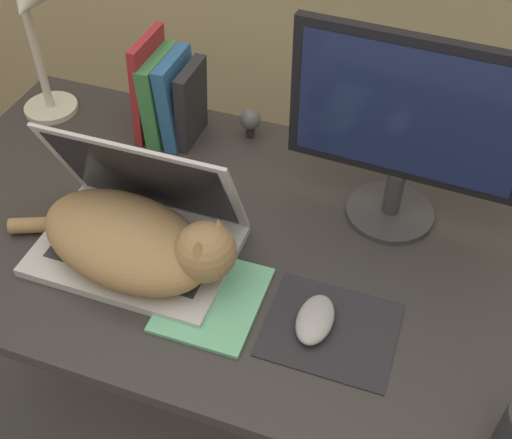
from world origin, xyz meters
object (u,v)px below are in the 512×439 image
Objects in this scene: external_monitor at (407,127)px; webcam at (250,120)px; cat at (135,241)px; book_row at (169,96)px; computer_mouse at (315,319)px; laptop at (139,229)px; notepad at (212,299)px; desk_lamp at (33,22)px.

external_monitor is 6.09× the size of webcam.
book_row is at bearing 105.83° from cat.
external_monitor reaches higher than webcam.
computer_mouse is at bearing -58.49° from webcam.
book_row reaches higher than webcam.
laptop is 1.82× the size of notepad.
laptop is at bearing 156.48° from notepad.
laptop reaches higher than cat.
desk_lamp is at bearing 153.27° from computer_mouse.
computer_mouse is 0.28× the size of desk_lamp.
book_row is 3.34× the size of webcam.
laptop is 0.97× the size of desk_lamp.
external_monitor is at bearing -23.00° from webcam.
cat is 0.18m from notepad.
external_monitor reaches higher than cat.
external_monitor is 0.83m from desk_lamp.
computer_mouse is 0.56m from webcam.
cat reaches higher than notepad.
book_row is at bearing 122.68° from notepad.
computer_mouse is at bearing -42.16° from book_row.
laptop is at bearing 112.63° from cat.
computer_mouse is 0.64m from book_row.
computer_mouse is 1.51× the size of webcam.
webcam is at bearing 121.51° from computer_mouse.
notepad is at bearing -11.92° from cat.
cat is (0.02, -0.05, 0.02)m from laptop.
desk_lamp is at bearing 140.91° from laptop.
cat is 1.24× the size of desk_lamp.
book_row is (-0.47, 0.42, 0.09)m from computer_mouse.
webcam is (0.18, 0.05, -0.06)m from book_row.
book_row reaches higher than computer_mouse.
external_monitor is 0.39m from computer_mouse.
laptop is 1.54× the size of book_row.
webcam is at bearing 101.77° from notepad.
cat is 4.37× the size of computer_mouse.
desk_lamp is 5.32× the size of webcam.
book_row is at bearing 8.66° from desk_lamp.
desk_lamp is (-0.83, 0.06, 0.03)m from external_monitor.
external_monitor is at bearing 34.88° from cat.
notepad is at bearing -23.52° from laptop.
notepad is (0.18, -0.08, -0.04)m from laptop.
desk_lamp is (-0.29, -0.04, 0.15)m from book_row.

